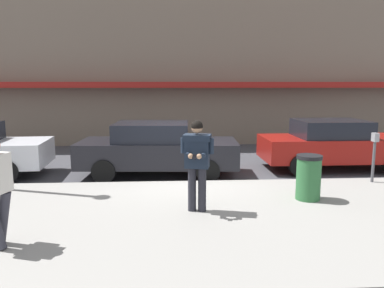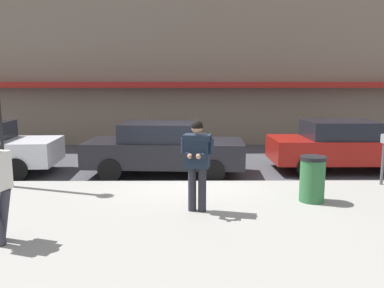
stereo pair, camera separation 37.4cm
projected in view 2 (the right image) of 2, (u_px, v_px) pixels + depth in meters
name	position (u px, v px, depth m)	size (l,w,h in m)	color
ground_plane	(188.00, 184.00, 9.95)	(80.00, 80.00, 0.00)	#3D3D42
sidewalk	(240.00, 220.00, 7.13)	(32.00, 5.30, 0.14)	gray
curb_paint_line	(225.00, 183.00, 10.01)	(28.00, 0.12, 0.01)	silver
storefront_facade	(210.00, 16.00, 17.44)	(28.00, 4.70, 11.52)	#756656
parked_sedan_mid	(164.00, 148.00, 10.83)	(4.60, 2.13, 1.54)	black
parked_sedan_far	(344.00, 145.00, 11.33)	(4.51, 1.94, 1.54)	maroon
man_texting_on_phone	(197.00, 156.00, 7.24)	(0.64, 0.63, 1.81)	#23232B
parking_meter	(384.00, 152.00, 9.24)	(0.12, 0.18, 1.27)	#4C4C51
trash_bin	(312.00, 179.00, 7.97)	(0.55, 0.55, 0.98)	#2D6638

